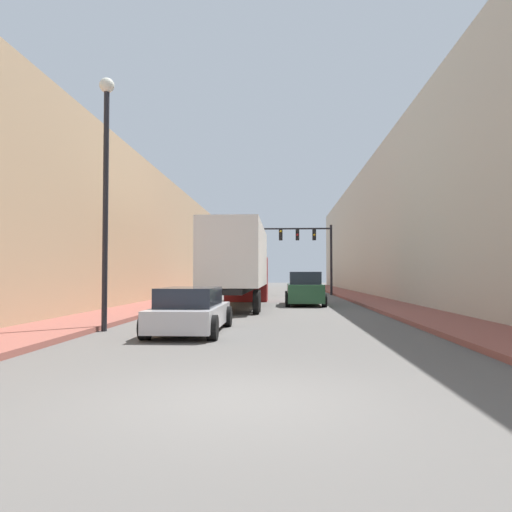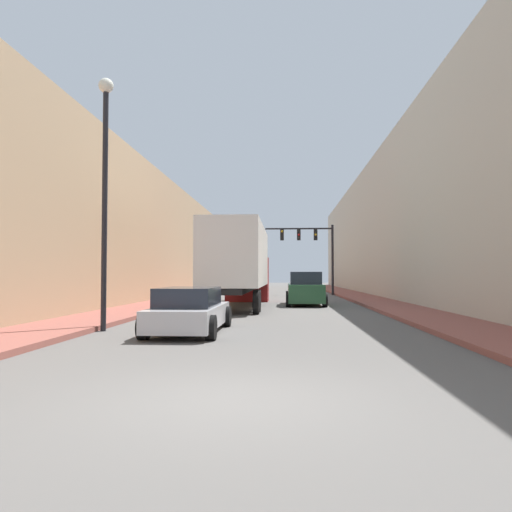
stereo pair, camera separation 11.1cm
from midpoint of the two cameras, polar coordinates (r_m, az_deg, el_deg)
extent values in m
plane|color=#565451|center=(6.75, -2.47, -16.21)|extent=(200.00, 200.00, 0.00)
cube|color=brown|center=(36.94, 11.71, -4.56)|extent=(2.54, 80.00, 0.15)
cube|color=brown|center=(37.15, -7.00, -4.58)|extent=(2.54, 80.00, 0.15)
cube|color=#BCB29E|center=(37.93, 18.06, 3.42)|extent=(6.00, 80.00, 10.53)
cube|color=tan|center=(38.20, -13.28, 1.66)|extent=(6.00, 80.00, 8.31)
cube|color=silver|center=(24.91, -1.95, -0.03)|extent=(2.60, 10.37, 2.94)
cube|color=black|center=(24.90, -1.96, -3.76)|extent=(1.30, 10.37, 0.24)
cube|color=maroon|center=(31.19, -0.88, -2.68)|extent=(2.60, 2.27, 2.73)
cylinder|color=black|center=(21.11, -6.08, -5.26)|extent=(0.25, 1.00, 1.00)
cylinder|color=black|center=(20.86, 0.18, -5.31)|extent=(0.25, 1.00, 1.00)
cylinder|color=black|center=(22.30, -5.57, -5.09)|extent=(0.25, 1.00, 1.00)
cylinder|color=black|center=(22.06, 0.35, -5.14)|extent=(0.25, 1.00, 1.00)
cylinder|color=black|center=(31.32, -2.98, -4.26)|extent=(0.25, 1.00, 1.00)
cylinder|color=black|center=(31.15, 1.23, -4.27)|extent=(0.25, 1.00, 1.00)
cube|color=#B7B7BC|center=(14.46, -7.31, -6.81)|extent=(1.71, 4.67, 0.58)
cube|color=#1E232D|center=(14.20, -7.48, -4.66)|extent=(1.50, 2.57, 0.53)
cylinder|color=black|center=(16.24, -9.22, -6.80)|extent=(0.25, 0.64, 0.64)
cylinder|color=black|center=(15.96, -3.18, -6.91)|extent=(0.25, 0.64, 0.64)
cylinder|color=black|center=(12.99, -12.49, -7.95)|extent=(0.25, 0.64, 0.64)
cylinder|color=black|center=(12.63, -4.94, -8.16)|extent=(0.25, 0.64, 0.64)
cube|color=#234C2D|center=(27.45, 5.75, -4.20)|extent=(1.85, 4.90, 0.94)
cube|color=#1E232D|center=(27.18, 5.77, -2.53)|extent=(1.63, 2.69, 0.66)
cylinder|color=black|center=(29.18, 3.79, -4.70)|extent=(0.25, 0.70, 0.70)
cylinder|color=black|center=(29.26, 7.43, -4.68)|extent=(0.25, 0.70, 0.70)
cylinder|color=black|center=(25.59, 3.85, -5.06)|extent=(0.25, 0.70, 0.70)
cylinder|color=black|center=(25.67, 8.00, -5.03)|extent=(0.25, 0.70, 0.70)
cylinder|color=black|center=(41.25, 8.82, -0.44)|extent=(0.20, 0.20, 5.75)
cube|color=black|center=(41.24, 4.98, 3.13)|extent=(5.51, 0.12, 0.12)
cube|color=black|center=(41.25, 6.90, 2.43)|extent=(0.30, 0.24, 0.90)
sphere|color=gold|center=(41.11, 6.91, 2.44)|extent=(0.18, 0.18, 0.18)
cube|color=black|center=(41.19, 4.99, 2.42)|extent=(0.30, 0.24, 0.90)
sphere|color=red|center=(41.05, 4.99, 2.44)|extent=(0.18, 0.18, 0.18)
cube|color=black|center=(41.18, 3.07, 2.42)|extent=(0.30, 0.24, 0.90)
sphere|color=gold|center=(41.06, 3.07, 2.83)|extent=(0.18, 0.18, 0.18)
cylinder|color=black|center=(15.35, -16.72, 5.08)|extent=(0.16, 0.16, 7.11)
sphere|color=silver|center=(16.24, -16.57, 18.17)|extent=(0.44, 0.44, 0.44)
camera|label=1|loc=(0.06, -89.85, -0.01)|focal=35.00mm
camera|label=2|loc=(0.06, 90.15, 0.01)|focal=35.00mm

